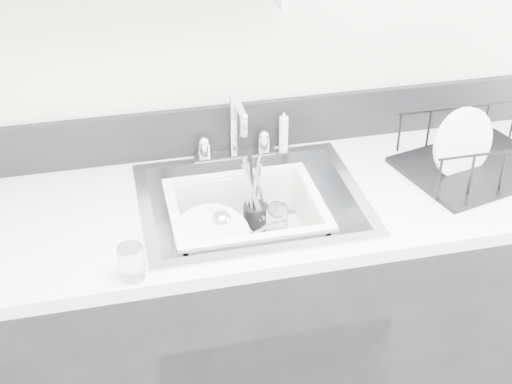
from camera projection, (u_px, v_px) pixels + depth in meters
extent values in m
cube|color=silver|center=(229.00, 37.00, 2.08)|extent=(3.50, 0.02, 2.60)
cube|color=black|center=(253.00, 323.00, 2.31)|extent=(3.20, 0.62, 0.88)
cube|color=white|center=(252.00, 206.00, 2.06)|extent=(3.20, 0.62, 0.04)
cube|color=black|center=(231.00, 128.00, 2.24)|extent=(3.20, 0.02, 0.16)
cube|color=silver|center=(234.00, 154.00, 2.25)|extent=(0.26, 0.06, 0.02)
cylinder|color=silver|center=(204.00, 150.00, 2.22)|extent=(0.04, 0.04, 0.05)
cylinder|color=silver|center=(264.00, 144.00, 2.25)|extent=(0.04, 0.04, 0.05)
cylinder|color=silver|center=(234.00, 126.00, 2.19)|extent=(0.02, 0.02, 0.20)
cylinder|color=silver|center=(238.00, 105.00, 2.07)|extent=(0.02, 0.15, 0.02)
cylinder|color=white|center=(284.00, 132.00, 2.25)|extent=(0.03, 0.03, 0.14)
cylinder|color=white|center=(216.00, 250.00, 2.08)|extent=(0.25, 0.25, 0.02)
cylinder|color=white|center=(217.00, 245.00, 2.08)|extent=(0.24, 0.24, 0.02)
cylinder|color=white|center=(212.00, 237.00, 2.05)|extent=(0.27, 0.27, 0.10)
cylinder|color=black|center=(255.00, 218.00, 2.15)|extent=(0.07, 0.07, 0.09)
cylinder|color=silver|center=(251.00, 194.00, 2.11)|extent=(0.01, 0.05, 0.18)
cylinder|color=silver|center=(261.00, 199.00, 2.11)|extent=(0.02, 0.04, 0.17)
cylinder|color=black|center=(252.00, 190.00, 2.10)|extent=(0.01, 0.05, 0.20)
cylinder|color=white|center=(277.00, 220.00, 2.14)|extent=(0.09, 0.09, 0.10)
cylinder|color=white|center=(131.00, 262.00, 1.74)|extent=(0.08, 0.08, 0.09)
imported|color=white|center=(276.00, 248.00, 2.08)|extent=(0.15, 0.15, 0.03)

